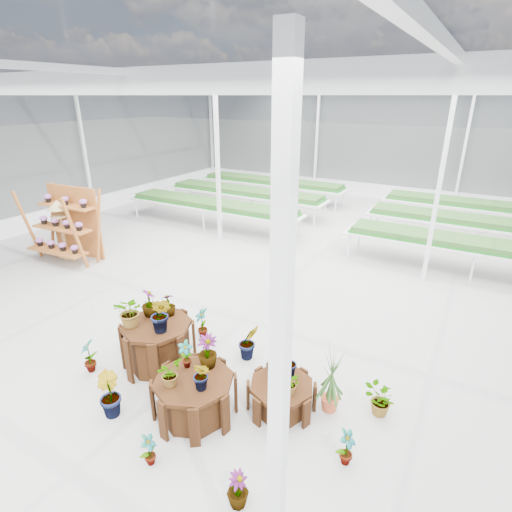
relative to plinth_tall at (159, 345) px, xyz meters
The scene contains 10 objects.
ground_plane 1.76m from the plinth_tall, 79.35° to the left, with size 24.00×24.00×0.00m, color gray.
greenhouse_shell 2.53m from the plinth_tall, 79.35° to the left, with size 18.00×24.00×4.50m, color white, non-canonical shape.
steel_frame 2.53m from the plinth_tall, 79.35° to the left, with size 18.00×24.00×4.50m, color silver, non-canonical shape.
nursery_benches 8.89m from the plinth_tall, 87.96° to the left, with size 16.00×7.00×0.84m, color silver, non-canonical shape.
plinth_tall is the anchor object (origin of this frame).
plinth_mid 1.34m from the plinth_tall, 26.57° to the right, with size 1.15×1.15×0.60m, color #321809.
plinth_low 2.21m from the plinth_tall, ahead, with size 0.95×0.95×0.43m, color #321809.
shelf_rack 5.82m from the plinth_tall, 157.18° to the left, with size 1.86×0.98×1.97m, color #955120, non-canonical shape.
bird_table 6.02m from the plinth_tall, 157.26° to the left, with size 0.39×0.39×1.64m, color tan, non-canonical shape.
nursery_plants 1.05m from the plinth_tall, ahead, with size 4.79×2.88×1.41m.
Camera 1 is at (3.81, -5.70, 4.20)m, focal length 28.00 mm.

